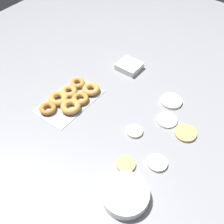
# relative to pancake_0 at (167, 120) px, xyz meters

# --- Properties ---
(ground_plane) EXTENTS (3.00, 3.00, 0.00)m
(ground_plane) POSITION_rel_pancake_0_xyz_m (0.10, -0.11, -0.01)
(ground_plane) COLOR gray
(pancake_0) EXTENTS (0.11, 0.11, 0.01)m
(pancake_0) POSITION_rel_pancake_0_xyz_m (0.00, 0.00, 0.00)
(pancake_0) COLOR beige
(pancake_0) RESTS_ON ground_plane
(pancake_1) EXTENTS (0.08, 0.08, 0.01)m
(pancake_1) POSITION_rel_pancake_0_xyz_m (0.16, -0.09, 0.00)
(pancake_1) COLOR beige
(pancake_1) RESTS_ON ground_plane
(pancake_2) EXTENTS (0.09, 0.09, 0.01)m
(pancake_2) POSITION_rel_pancake_0_xyz_m (0.34, -0.01, 0.00)
(pancake_2) COLOR tan
(pancake_2) RESTS_ON ground_plane
(pancake_3) EXTENTS (0.12, 0.12, 0.02)m
(pancake_3) POSITION_rel_pancake_0_xyz_m (-0.13, -0.05, 0.00)
(pancake_3) COLOR silver
(pancake_3) RESTS_ON ground_plane
(pancake_4) EXTENTS (0.11, 0.11, 0.01)m
(pancake_4) POSITION_rel_pancake_0_xyz_m (0.02, 0.12, 0.00)
(pancake_4) COLOR tan
(pancake_4) RESTS_ON ground_plane
(pancake_5) EXTENTS (0.09, 0.09, 0.01)m
(pancake_5) POSITION_rel_pancake_0_xyz_m (0.25, 0.10, 0.00)
(pancake_5) COLOR beige
(pancake_5) RESTS_ON ground_plane
(donut_tray) EXTENTS (0.36, 0.21, 0.04)m
(donut_tray) POSITION_rel_pancake_0_xyz_m (0.19, -0.50, 0.01)
(donut_tray) COLOR #ADAFB5
(donut_tray) RESTS_ON ground_plane
(batter_bowl) EXTENTS (0.20, 0.20, 0.05)m
(batter_bowl) POSITION_rel_pancake_0_xyz_m (0.47, 0.07, 0.02)
(batter_bowl) COLOR white
(batter_bowl) RESTS_ON ground_plane
(container_stack) EXTENTS (0.12, 0.14, 0.04)m
(container_stack) POSITION_rel_pancake_0_xyz_m (-0.23, -0.40, 0.01)
(container_stack) COLOR white
(container_stack) RESTS_ON ground_plane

